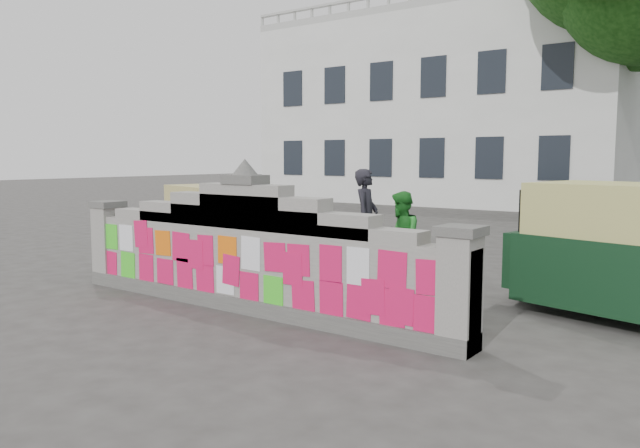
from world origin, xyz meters
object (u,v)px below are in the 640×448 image
object	(u,v)px
cyclist_rider	(366,233)
pedestrian	(401,238)
cyclist_bike	(366,253)
rickshaw_left	(209,217)
rickshaw_right	(631,250)

from	to	relation	value
cyclist_rider	pedestrian	bearing A→B (deg)	-100.12
cyclist_bike	rickshaw_left	xyz separation A→B (m)	(-4.53, 0.79, 0.27)
cyclist_rider	rickshaw_left	size ratio (longest dim) A/B	0.60
cyclist_bike	pedestrian	distance (m)	0.67
rickshaw_right	cyclist_bike	bearing A→B (deg)	10.56
cyclist_bike	cyclist_rider	distance (m)	0.33
cyclist_bike	rickshaw_right	xyz separation A→B (m)	(3.97, -0.15, 0.42)
cyclist_bike	rickshaw_right	bearing A→B (deg)	-108.59
cyclist_rider	cyclist_bike	bearing A→B (deg)	-0.00
rickshaw_right	rickshaw_left	bearing A→B (deg)	6.40
rickshaw_left	pedestrian	bearing A→B (deg)	9.16
cyclist_rider	rickshaw_right	bearing A→B (deg)	-108.59
cyclist_bike	cyclist_rider	size ratio (longest dim) A/B	1.12
cyclist_bike	pedestrian	world-z (taller)	pedestrian
cyclist_bike	cyclist_rider	xyz separation A→B (m)	(0.00, 0.00, 0.33)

